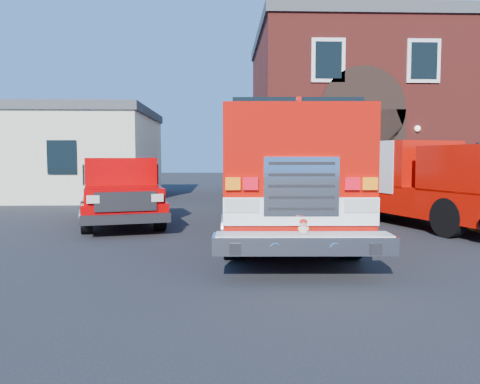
{
  "coord_description": "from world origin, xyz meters",
  "views": [
    {
      "loc": [
        -0.32,
        -10.56,
        2.0
      ],
      "look_at": [
        0.0,
        -1.2,
        1.3
      ],
      "focal_mm": 35.0,
      "sensor_mm": 36.0,
      "label": 1
    }
  ],
  "objects_px": {
    "side_building": "(49,153)",
    "fire_engine": "(278,172)",
    "pickup_truck": "(120,192)",
    "secondary_truck": "(411,178)",
    "fire_station": "(401,114)"
  },
  "relations": [
    {
      "from": "side_building",
      "to": "fire_engine",
      "type": "relative_size",
      "value": 1.01
    },
    {
      "from": "pickup_truck",
      "to": "side_building",
      "type": "bearing_deg",
      "value": 120.86
    },
    {
      "from": "secondary_truck",
      "to": "pickup_truck",
      "type": "bearing_deg",
      "value": 178.43
    },
    {
      "from": "fire_engine",
      "to": "secondary_truck",
      "type": "height_order",
      "value": "fire_engine"
    },
    {
      "from": "fire_station",
      "to": "pickup_truck",
      "type": "relative_size",
      "value": 2.38
    },
    {
      "from": "side_building",
      "to": "secondary_truck",
      "type": "xyz_separation_m",
      "value": [
        14.4,
        -9.43,
        -0.85
      ]
    },
    {
      "from": "fire_engine",
      "to": "fire_station",
      "type": "bearing_deg",
      "value": 56.98
    },
    {
      "from": "fire_station",
      "to": "pickup_truck",
      "type": "bearing_deg",
      "value": -140.85
    },
    {
      "from": "pickup_truck",
      "to": "fire_engine",
      "type": "bearing_deg",
      "value": -22.93
    },
    {
      "from": "fire_engine",
      "to": "pickup_truck",
      "type": "bearing_deg",
      "value": 157.07
    },
    {
      "from": "fire_engine",
      "to": "secondary_truck",
      "type": "relative_size",
      "value": 1.26
    },
    {
      "from": "side_building",
      "to": "secondary_truck",
      "type": "distance_m",
      "value": 17.23
    },
    {
      "from": "fire_station",
      "to": "fire_engine",
      "type": "relative_size",
      "value": 1.51
    },
    {
      "from": "fire_engine",
      "to": "secondary_truck",
      "type": "bearing_deg",
      "value": 21.72
    },
    {
      "from": "secondary_truck",
      "to": "side_building",
      "type": "bearing_deg",
      "value": 146.77
    }
  ]
}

